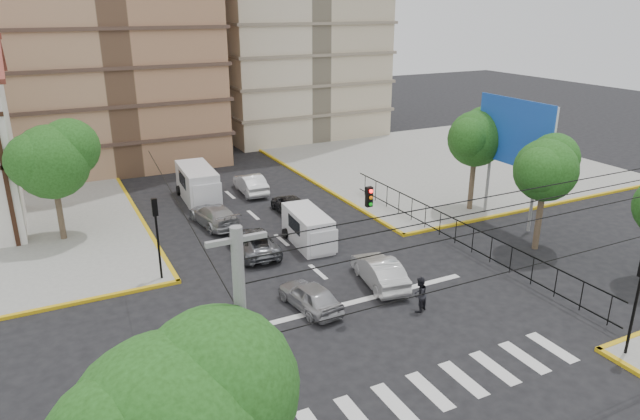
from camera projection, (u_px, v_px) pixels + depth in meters
ground at (365, 314)px, 26.81m from camera, size 160.00×160.00×0.00m
sidewalk_ne at (440, 163)px, 52.08m from camera, size 26.00×26.00×0.15m
crosswalk_stripes at (447, 385)px, 21.77m from camera, size 12.00×2.40×0.01m
stop_line at (353, 302)px, 27.82m from camera, size 13.00×0.40×0.01m
park_fence at (455, 245)px, 34.41m from camera, size 0.10×22.50×1.66m
billboard at (515, 134)px, 35.96m from camera, size 0.36×6.20×8.10m
tree_park_a at (547, 167)px, 32.37m from camera, size 4.41×3.60×6.83m
tree_park_c at (477, 136)px, 38.56m from camera, size 4.65×3.80×7.25m
tree_tudor at (53, 158)px, 33.44m from camera, size 5.39×4.40×7.43m
traffic_light_se at (639, 289)px, 22.52m from camera, size 0.28×0.22×4.40m
traffic_light_nw at (156, 225)px, 28.99m from camera, size 0.28×0.22×4.40m
traffic_light_hanging at (395, 209)px, 23.11m from camera, size 18.00×9.12×0.92m
utility_pole_sw at (245, 395)px, 13.82m from camera, size 1.40×0.28×9.00m
van_right_lane at (309, 230)px, 34.17m from camera, size 2.11×4.66×2.04m
van_left_lane at (199, 185)px, 41.89m from camera, size 2.46×5.63×2.49m
car_silver_front_left at (310, 296)px, 27.06m from camera, size 2.09×4.10×1.34m
car_white_front_right at (379, 271)px, 29.40m from camera, size 2.29×4.71×1.49m
car_grey_mid_left at (253, 242)px, 33.20m from camera, size 2.55×4.94×1.33m
car_silver_rear_left at (214, 215)px, 37.36m from camera, size 2.56×5.10×1.42m
car_darkgrey_mid_right at (290, 204)px, 39.45m from camera, size 1.73×4.09×1.38m
car_white_rear_right at (250, 184)px, 43.80m from camera, size 1.84×4.67×1.51m
pedestrian_crosswalk at (419, 294)px, 26.76m from camera, size 1.04×0.95×1.74m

